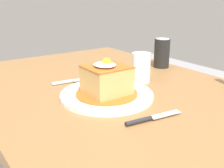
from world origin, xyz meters
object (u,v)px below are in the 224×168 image
(fork, at_px, (68,82))
(knife, at_px, (147,119))
(drinking_glass, at_px, (141,69))
(soda_can, at_px, (162,53))
(main_plate, at_px, (107,95))

(fork, xyz_separation_m, knife, (0.39, 0.02, 0.00))
(knife, height_order, drinking_glass, drinking_glass)
(fork, relative_size, drinking_glass, 1.35)
(knife, bearing_deg, soda_can, 131.41)
(fork, distance_m, knife, 0.39)
(soda_can, xyz_separation_m, drinking_glass, (0.10, -0.21, -0.02))
(fork, xyz_separation_m, soda_can, (0.03, 0.43, 0.06))
(fork, height_order, drinking_glass, drinking_glass)
(main_plate, relative_size, fork, 2.02)
(knife, bearing_deg, fork, -176.58)
(fork, relative_size, knife, 0.86)
(knife, bearing_deg, drinking_glass, 141.78)
(knife, distance_m, soda_can, 0.55)
(main_plate, distance_m, soda_can, 0.43)
(soda_can, bearing_deg, main_plate, -67.33)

